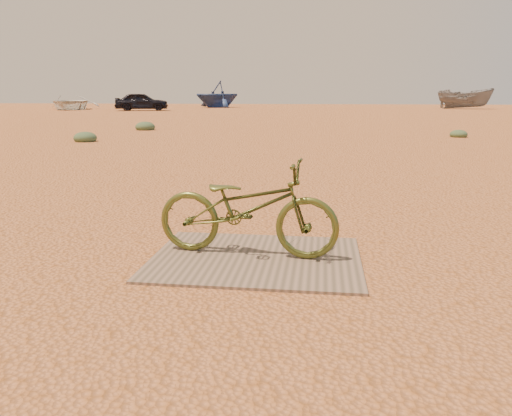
# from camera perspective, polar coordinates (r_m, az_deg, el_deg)

# --- Properties ---
(ground) EXTENTS (120.00, 120.00, 0.00)m
(ground) POSITION_cam_1_polar(r_m,az_deg,el_deg) (3.59, -7.38, -8.55)
(ground) COLOR #BE7346
(ground) RESTS_ON ground
(plywood_board) EXTENTS (1.67, 1.30, 0.02)m
(plywood_board) POSITION_cam_1_polar(r_m,az_deg,el_deg) (4.04, 0.00, -5.78)
(plywood_board) COLOR #7F6452
(plywood_board) RESTS_ON ground
(bicycle) EXTENTS (1.52, 0.65, 0.78)m
(bicycle) POSITION_cam_1_polar(r_m,az_deg,el_deg) (4.01, -1.03, 0.03)
(bicycle) COLOR #4C5521
(bicycle) RESTS_ON plywood_board
(car) EXTENTS (4.28, 2.55, 1.37)m
(car) POSITION_cam_1_polar(r_m,az_deg,el_deg) (40.24, -12.93, 11.77)
(car) COLOR black
(car) RESTS_ON ground
(boat_near_left) EXTENTS (5.13, 6.33, 1.16)m
(boat_near_left) POSITION_cam_1_polar(r_m,az_deg,el_deg) (44.49, -20.49, 11.24)
(boat_near_left) COLOR silver
(boat_near_left) RESTS_ON ground
(boat_far_left) EXTENTS (6.14, 6.18, 2.46)m
(boat_far_left) POSITION_cam_1_polar(r_m,az_deg,el_deg) (47.92, -4.42, 12.85)
(boat_far_left) COLOR navy
(boat_far_left) RESTS_ON ground
(boat_mid_right) EXTENTS (4.76, 3.01, 1.73)m
(boat_mid_right) POSITION_cam_1_polar(r_m,az_deg,el_deg) (47.04, 22.76, 11.46)
(boat_mid_right) COLOR slate
(boat_mid_right) RESTS_ON ground
(kale_a) EXTENTS (0.63, 0.63, 0.35)m
(kale_a) POSITION_cam_1_polar(r_m,az_deg,el_deg) (14.79, -18.91, 7.21)
(kale_a) COLOR #526745
(kale_a) RESTS_ON ground
(kale_b) EXTENTS (0.52, 0.52, 0.29)m
(kale_b) POSITION_cam_1_polar(r_m,az_deg,el_deg) (16.62, 22.12, 7.52)
(kale_b) COLOR #526745
(kale_b) RESTS_ON ground
(kale_c) EXTENTS (0.71, 0.71, 0.39)m
(kale_c) POSITION_cam_1_polar(r_m,az_deg,el_deg) (18.91, -12.54, 8.71)
(kale_c) COLOR #526745
(kale_c) RESTS_ON ground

